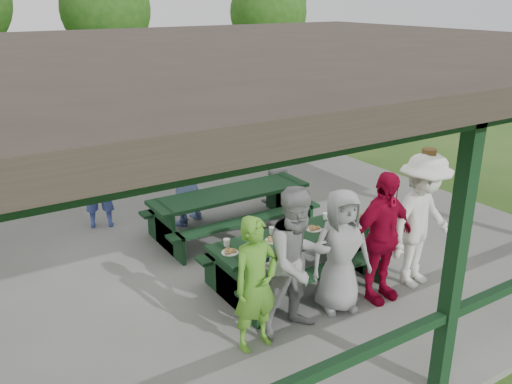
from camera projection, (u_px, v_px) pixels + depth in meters
ground at (248, 257)px, 8.71m from camera, size 90.00×90.00×0.00m
concrete_slab at (248, 254)px, 8.69m from camera, size 10.00×8.00×0.10m
pavilion_structure at (246, 56)px, 7.62m from camera, size 10.60×8.60×3.24m
picnic_table_near at (294, 253)px, 7.58m from camera, size 2.43×1.39×0.75m
picnic_table_far at (231, 206)px, 9.22m from camera, size 2.78×1.39×0.75m
table_setting at (297, 231)px, 7.53m from camera, size 2.42×0.45×0.10m
contestant_green at (256, 284)px, 6.10m from camera, size 0.61×0.42×1.62m
contestant_grey_left at (298, 261)px, 6.37m from camera, size 0.90×0.70×1.85m
contestant_grey_mid at (341, 251)px, 6.86m from camera, size 0.92×0.73×1.64m
contestant_red at (382, 237)px, 7.06m from camera, size 1.06×0.46×1.80m
contestant_white_fedora at (421, 221)px, 7.41m from camera, size 1.35×0.91×1.98m
spectator_lblue at (186, 178)px, 9.56m from camera, size 1.61×1.03×1.66m
spectator_blue at (97, 182)px, 9.35m from camera, size 0.71×0.59×1.67m
spectator_grey at (273, 162)px, 10.53m from camera, size 0.90×0.76×1.62m
pickup_truck at (173, 114)px, 15.22m from camera, size 6.46×4.99×1.63m
farm_trailer at (46, 121)px, 15.01m from camera, size 3.87×1.73×1.35m
tree_mid at (106, 10)px, 19.76m from camera, size 3.26×3.26×5.10m
tree_right at (268, 13)px, 21.86m from camera, size 3.10×3.10×4.85m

